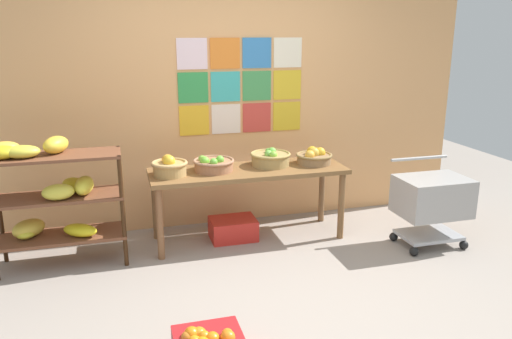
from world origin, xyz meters
TOP-DOWN VIEW (x-y plane):
  - ground at (0.00, 0.00)m, footprint 9.39×9.39m
  - back_wall_with_art at (0.00, 1.73)m, footprint 5.04×0.07m
  - banana_shelf_unit at (-1.59, 1.10)m, footprint 1.03×0.45m
  - display_table at (0.10, 1.20)m, footprint 1.80×0.59m
  - fruit_basket_centre at (-0.22, 1.22)m, footprint 0.37×0.37m
  - fruit_basket_back_left at (0.33, 1.26)m, footprint 0.38×0.38m
  - fruit_basket_left at (0.75, 1.22)m, footprint 0.34×0.34m
  - fruit_basket_right at (-0.62, 1.18)m, footprint 0.32×0.32m
  - produce_crate_under_table at (-0.04, 1.23)m, footprint 0.43×0.31m
  - shopping_cart at (1.65, 0.60)m, footprint 0.61×0.48m

SIDE VIEW (x-z plane):
  - ground at x=0.00m, z-range 0.00..0.00m
  - produce_crate_under_table at x=-0.04m, z-range 0.00..0.20m
  - shopping_cart at x=1.65m, z-range 0.05..0.83m
  - display_table at x=0.10m, z-range 0.26..0.94m
  - banana_shelf_unit at x=-1.59m, z-range 0.10..1.19m
  - fruit_basket_centre at x=-0.22m, z-range 0.67..0.82m
  - fruit_basket_left at x=0.75m, z-range 0.67..0.83m
  - fruit_basket_back_left at x=0.33m, z-range 0.67..0.84m
  - fruit_basket_right at x=-0.62m, z-range 0.67..0.86m
  - back_wall_with_art at x=0.00m, z-range 0.00..2.91m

